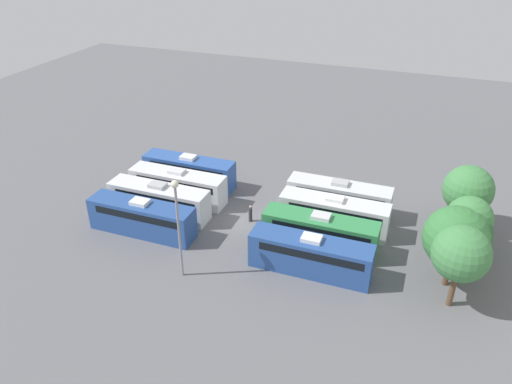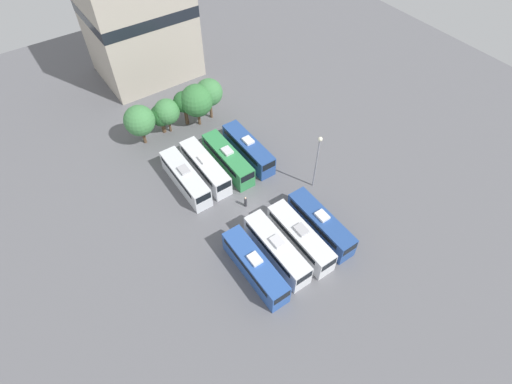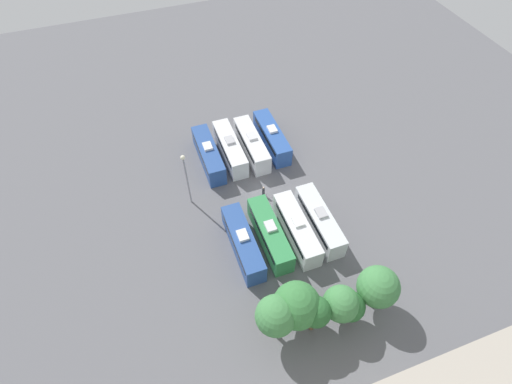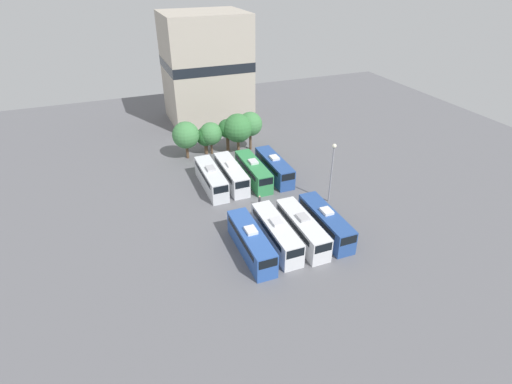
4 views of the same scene
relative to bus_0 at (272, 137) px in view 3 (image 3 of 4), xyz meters
The scene contains 17 objects.
ground_plane 9.83m from the bus_0, 58.85° to the left, with size 117.42×117.42×0.00m, color slate.
bus_0 is the anchor object (origin of this frame).
bus_1 3.42m from the bus_0, ahead, with size 2.47×10.12×3.44m.
bus_2 6.66m from the bus_0, ahead, with size 2.47×10.12×3.44m.
bus_3 10.00m from the bus_0, ahead, with size 2.47×10.12×3.44m.
bus_4 16.47m from the bus_0, 90.11° to the left, with size 2.47×10.12×3.44m.
bus_5 16.99m from the bus_0, 79.22° to the left, with size 2.47×10.12×3.44m.
bus_6 17.52m from the bus_0, 67.92° to the left, with size 2.47×10.12×3.44m.
bus_7 19.22m from the bus_0, 58.22° to the left, with size 2.47×10.12×3.44m.
worker_person 10.12m from the bus_0, 62.26° to the left, with size 0.36×0.36×1.73m.
light_pole 16.34m from the bus_0, 24.93° to the left, with size 0.60×0.60×8.82m.
tree_0 28.00m from the bus_0, 92.05° to the left, with size 4.52×4.52×6.49m.
tree_1 28.57m from the bus_0, 85.05° to the left, with size 3.26×3.26×4.84m.
tree_2 28.33m from the bus_0, 83.14° to the left, with size 3.90×3.90×5.70m.
tree_3 28.93m from the bus_0, 77.23° to the left, with size 3.26×3.26×5.87m.
tree_4 28.23m from the bus_0, 73.59° to the left, with size 4.95×4.95×6.99m.
tree_5 29.39m from the bus_0, 69.25° to the left, with size 4.21×4.21×6.88m.
Camera 3 is at (12.54, 33.20, 42.64)m, focal length 28.00 mm.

